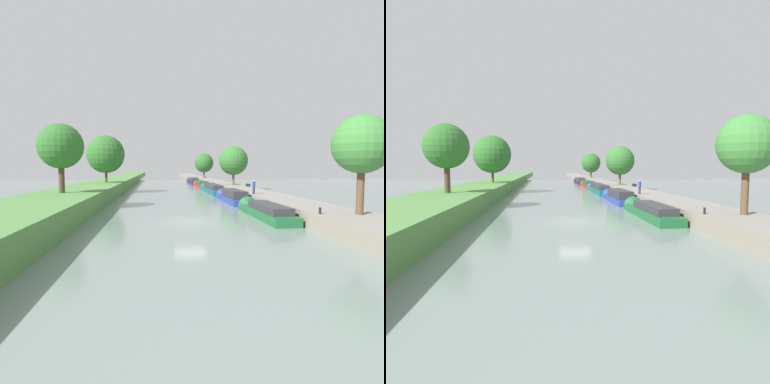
# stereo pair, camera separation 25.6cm
# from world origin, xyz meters

# --- Properties ---
(ground_plane) EXTENTS (160.00, 160.00, 0.00)m
(ground_plane) POSITION_xyz_m (0.00, 0.00, 0.00)
(ground_plane) COLOR slate
(left_grassy_bank) EXTENTS (6.83, 260.00, 1.78)m
(left_grassy_bank) POSITION_xyz_m (-11.55, 0.00, 0.89)
(left_grassy_bank) COLOR #518442
(left_grassy_bank) RESTS_ON ground_plane
(right_towpath) EXTENTS (4.36, 260.00, 1.12)m
(right_towpath) POSITION_xyz_m (10.31, 0.00, 0.56)
(right_towpath) COLOR gray
(right_towpath) RESTS_ON ground_plane
(stone_quay) EXTENTS (0.25, 260.00, 1.17)m
(stone_quay) POSITION_xyz_m (8.01, 0.00, 0.59)
(stone_quay) COLOR gray
(stone_quay) RESTS_ON ground_plane
(narrowboat_green) EXTENTS (2.03, 10.53, 1.93)m
(narrowboat_green) POSITION_xyz_m (6.63, 2.05, 0.50)
(narrowboat_green) COLOR #1E6033
(narrowboat_green) RESTS_ON ground_plane
(narrowboat_blue) EXTENTS (2.08, 10.57, 2.22)m
(narrowboat_blue) POSITION_xyz_m (6.62, 14.05, 0.61)
(narrowboat_blue) COLOR #283D93
(narrowboat_blue) RESTS_ON ground_plane
(narrowboat_teal) EXTENTS (1.97, 15.08, 2.04)m
(narrowboat_teal) POSITION_xyz_m (6.54, 28.42, 0.62)
(narrowboat_teal) COLOR #195B60
(narrowboat_teal) RESTS_ON ground_plane
(narrowboat_red) EXTENTS (2.04, 12.91, 2.04)m
(narrowboat_red) POSITION_xyz_m (6.68, 42.76, 0.55)
(narrowboat_red) COLOR maroon
(narrowboat_red) RESTS_ON ground_plane
(narrowboat_navy) EXTENTS (1.96, 14.66, 2.12)m
(narrowboat_navy) POSITION_xyz_m (6.65, 57.93, 0.60)
(narrowboat_navy) COLOR #141E42
(narrowboat_navy) RESTS_ON ground_plane
(tree_rightbank_near) EXTENTS (3.89, 3.89, 6.64)m
(tree_rightbank_near) POSITION_xyz_m (10.94, -4.83, 5.78)
(tree_rightbank_near) COLOR brown
(tree_rightbank_near) RESTS_ON right_towpath
(tree_rightbank_midnear) EXTENTS (5.12, 5.12, 6.84)m
(tree_rightbank_midnear) POSITION_xyz_m (10.94, 31.08, 5.39)
(tree_rightbank_midnear) COLOR brown
(tree_rightbank_midnear) RESTS_ON right_towpath
(tree_rightbank_midfar) EXTENTS (5.57, 5.57, 7.09)m
(tree_rightbank_midfar) POSITION_xyz_m (11.17, 68.58, 5.41)
(tree_rightbank_midfar) COLOR brown
(tree_rightbank_midfar) RESTS_ON right_towpath
(tree_leftbank_downstream) EXTENTS (4.37, 4.37, 6.73)m
(tree_leftbank_downstream) POSITION_xyz_m (-11.85, 7.59, 6.29)
(tree_leftbank_downstream) COLOR #4C3828
(tree_leftbank_downstream) RESTS_ON left_grassy_bank
(tree_leftbank_upstream) EXTENTS (6.02, 6.02, 7.54)m
(tree_leftbank_upstream) POSITION_xyz_m (-10.72, 27.90, 6.30)
(tree_leftbank_upstream) COLOR brown
(tree_leftbank_upstream) RESTS_ON left_grassy_bank
(person_walking) EXTENTS (0.34, 0.34, 1.66)m
(person_walking) POSITION_xyz_m (8.74, 11.77, 2.00)
(person_walking) COLOR #282D42
(person_walking) RESTS_ON right_towpath
(mooring_bollard_near) EXTENTS (0.16, 0.16, 0.45)m
(mooring_bollard_near) POSITION_xyz_m (8.43, -4.29, 1.35)
(mooring_bollard_near) COLOR black
(mooring_bollard_near) RESTS_ON right_towpath
(mooring_bollard_far) EXTENTS (0.16, 0.16, 0.45)m
(mooring_bollard_far) POSITION_xyz_m (8.43, 64.29, 1.35)
(mooring_bollard_far) COLOR black
(mooring_bollard_far) RESTS_ON right_towpath
(park_bench) EXTENTS (0.44, 1.50, 0.47)m
(park_bench) POSITION_xyz_m (12.04, 25.52, 1.47)
(park_bench) COLOR #333338
(park_bench) RESTS_ON right_towpath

